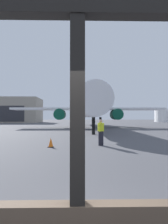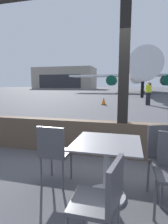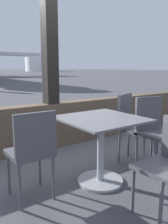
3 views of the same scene
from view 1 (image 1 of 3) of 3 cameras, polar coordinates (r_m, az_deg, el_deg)
ground_plane at (r=42.75m, az=-1.23°, el=-4.01°), size 220.00×220.00×0.00m
window_frame at (r=2.79m, az=-1.87°, el=-15.49°), size 7.47×0.24×3.52m
airplane at (r=36.06m, az=1.17°, el=1.35°), size 27.23×36.33×10.48m
ground_crew_worker at (r=13.39m, az=4.84°, el=-5.70°), size 0.40×0.53×1.74m
traffic_cone at (r=12.85m, az=-9.48°, el=-8.65°), size 0.36×0.36×0.59m
distant_hangar at (r=75.89m, az=-21.62°, el=0.44°), size 24.35×12.83×8.61m
fuel_storage_tank at (r=84.55m, az=22.74°, el=-0.99°), size 9.57×9.57×4.89m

